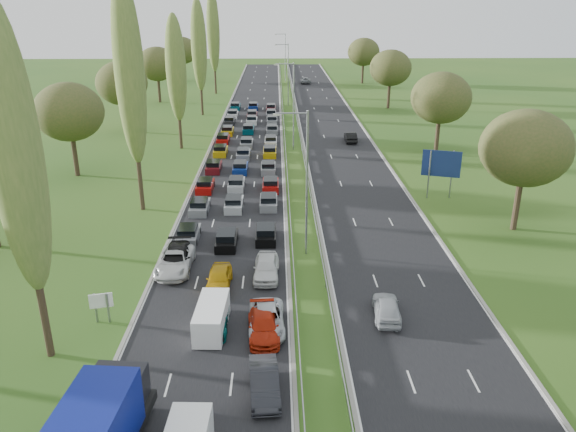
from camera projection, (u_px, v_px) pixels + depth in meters
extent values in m
plane|color=#29551A|center=(293.00, 146.00, 81.47)|extent=(260.00, 260.00, 0.00)
cube|color=black|center=(247.00, 142.00, 83.67)|extent=(10.50, 215.00, 0.04)
cube|color=black|center=(338.00, 142.00, 83.93)|extent=(10.50, 215.00, 0.04)
cube|color=gray|center=(285.00, 138.00, 83.58)|extent=(0.06, 215.00, 0.32)
cube|color=gray|center=(300.00, 138.00, 83.62)|extent=(0.06, 215.00, 0.32)
cylinder|color=gray|center=(307.00, 186.00, 44.80)|extent=(0.18, 0.18, 12.00)
cylinder|color=gray|center=(294.00, 107.00, 77.44)|extent=(0.18, 0.18, 12.00)
cylinder|color=gray|center=(288.00, 75.00, 110.08)|extent=(0.18, 0.18, 12.00)
cylinder|color=gray|center=(285.00, 58.00, 142.72)|extent=(0.18, 0.18, 12.00)
cylinder|color=#2D2116|center=(42.00, 302.00, 32.30)|extent=(0.44, 0.44, 7.20)
ellipsoid|color=#567030|center=(15.00, 154.00, 29.12)|extent=(2.80, 2.80, 16.00)
cylinder|color=#2D2116|center=(139.00, 172.00, 55.48)|extent=(0.44, 0.44, 7.92)
ellipsoid|color=#567030|center=(129.00, 72.00, 51.99)|extent=(2.80, 2.80, 17.60)
cylinder|color=#2D2116|center=(180.00, 126.00, 79.05)|extent=(0.44, 0.44, 6.48)
ellipsoid|color=#567030|center=(176.00, 68.00, 76.20)|extent=(2.80, 2.80, 14.40)
cylinder|color=#2D2116|center=(202.00, 95.00, 102.24)|extent=(0.44, 0.44, 7.20)
ellipsoid|color=#567030|center=(199.00, 45.00, 99.06)|extent=(2.80, 2.80, 16.00)
cylinder|color=#2D2116|center=(215.00, 76.00, 125.42)|extent=(0.44, 0.44, 7.92)
ellipsoid|color=#567030|center=(213.00, 30.00, 121.93)|extent=(2.80, 2.80, 17.60)
cylinder|color=#2D2116|center=(75.00, 156.00, 67.02)|extent=(0.56, 0.56, 4.84)
ellipsoid|color=#38471E|center=(69.00, 112.00, 65.12)|extent=(8.00, 8.00, 6.80)
cylinder|color=#2D2116|center=(125.00, 117.00, 89.40)|extent=(0.56, 0.56, 4.84)
ellipsoid|color=#38471E|center=(122.00, 83.00, 87.50)|extent=(8.00, 8.00, 6.80)
cylinder|color=#2D2116|center=(159.00, 90.00, 115.51)|extent=(0.56, 0.56, 4.84)
ellipsoid|color=#38471E|center=(157.00, 64.00, 113.61)|extent=(8.00, 8.00, 6.80)
cylinder|color=#2D2116|center=(183.00, 72.00, 145.35)|extent=(0.56, 0.56, 4.84)
ellipsoid|color=#38471E|center=(182.00, 51.00, 143.45)|extent=(8.00, 8.00, 6.80)
cylinder|color=#2D2116|center=(517.00, 205.00, 51.14)|extent=(0.56, 0.56, 4.84)
ellipsoid|color=#38471E|center=(526.00, 148.00, 49.23)|extent=(8.00, 8.00, 6.80)
cylinder|color=#2D2116|center=(437.00, 137.00, 76.32)|extent=(0.56, 0.56, 4.84)
ellipsoid|color=#38471E|center=(441.00, 98.00, 74.41)|extent=(8.00, 8.00, 6.80)
cylinder|color=#2D2116|center=(389.00, 96.00, 108.95)|extent=(0.56, 0.56, 4.84)
ellipsoid|color=#38471E|center=(390.00, 68.00, 107.05)|extent=(8.00, 8.00, 6.80)
cylinder|color=#2D2116|center=(363.00, 74.00, 141.59)|extent=(0.56, 0.56, 4.84)
ellipsoid|color=#38471E|center=(364.00, 52.00, 139.69)|extent=(8.00, 8.00, 6.80)
cube|color=slate|center=(189.00, 236.00, 49.44)|extent=(1.75, 4.00, 0.80)
cube|color=slate|center=(200.00, 208.00, 56.09)|extent=(1.75, 4.00, 0.80)
cube|color=#A50C0A|center=(205.00, 187.00, 62.37)|extent=(1.75, 4.00, 0.80)
cube|color=#590F14|center=(214.00, 168.00, 69.40)|extent=(1.75, 4.00, 0.80)
cube|color=#BF990C|center=(221.00, 152.00, 76.73)|extent=(1.75, 4.00, 0.80)
cube|color=#A50C0A|center=(223.00, 140.00, 83.17)|extent=(1.75, 4.00, 0.80)
cube|color=#BF990C|center=(228.00, 132.00, 88.35)|extent=(1.75, 4.00, 0.80)
cube|color=black|center=(230.00, 122.00, 95.49)|extent=(1.75, 4.00, 0.80)
cube|color=silver|center=(233.00, 115.00, 101.18)|extent=(1.75, 4.00, 0.80)
cube|color=#053F4C|center=(236.00, 107.00, 108.52)|extent=(1.75, 4.00, 0.80)
cube|color=black|center=(227.00, 241.00, 48.34)|extent=(1.75, 4.00, 0.80)
cube|color=#B2B7BC|center=(234.00, 205.00, 56.83)|extent=(1.75, 4.00, 0.80)
cube|color=#B2B7BC|center=(236.00, 185.00, 62.93)|extent=(1.75, 4.00, 0.80)
cube|color=navy|center=(240.00, 169.00, 69.04)|extent=(1.75, 4.00, 0.80)
cube|color=slate|center=(243.00, 155.00, 75.09)|extent=(1.75, 4.00, 0.80)
cube|color=slate|center=(247.00, 144.00, 80.84)|extent=(1.75, 4.00, 0.80)
cube|color=#053F4C|center=(249.00, 130.00, 89.43)|extent=(1.75, 4.00, 0.80)
cube|color=silver|center=(252.00, 121.00, 96.05)|extent=(1.75, 4.00, 0.80)
cube|color=#590F14|center=(252.00, 115.00, 100.83)|extent=(1.75, 4.00, 0.80)
cube|color=navy|center=(253.00, 107.00, 108.47)|extent=(1.75, 4.00, 0.80)
cube|color=black|center=(266.00, 235.00, 49.55)|extent=(1.75, 4.00, 0.80)
cube|color=slate|center=(269.00, 203.00, 57.36)|extent=(1.75, 4.00, 0.80)
cube|color=#A50C0A|center=(271.00, 186.00, 62.62)|extent=(1.75, 4.00, 0.80)
cube|color=slate|center=(268.00, 169.00, 68.95)|extent=(1.75, 4.00, 0.80)
cube|color=#BF990C|center=(270.00, 153.00, 76.26)|extent=(1.75, 4.00, 0.80)
cube|color=silver|center=(271.00, 142.00, 81.97)|extent=(1.75, 4.00, 0.80)
cube|color=slate|center=(272.00, 130.00, 89.13)|extent=(1.75, 4.00, 0.80)
cube|color=slate|center=(272.00, 121.00, 96.11)|extent=(1.75, 4.00, 0.80)
cube|color=slate|center=(271.00, 114.00, 101.55)|extent=(1.75, 4.00, 0.80)
cube|color=#590F14|center=(271.00, 109.00, 107.00)|extent=(1.75, 4.00, 0.80)
imported|color=silver|center=(175.00, 261.00, 43.77)|extent=(2.62, 5.65, 1.57)
imported|color=black|center=(177.00, 258.00, 44.22)|extent=(2.55, 5.63, 1.60)
imported|color=#05504D|center=(214.00, 318.00, 36.22)|extent=(1.95, 4.69, 1.36)
imported|color=#C4920D|center=(219.00, 278.00, 41.22)|extent=(1.81, 4.35, 1.47)
imported|color=black|center=(264.00, 382.00, 30.03)|extent=(1.85, 4.49, 1.45)
imported|color=#B5B9BF|center=(267.00, 319.00, 36.00)|extent=(2.42, 5.00, 1.37)
imported|color=#AC200A|center=(263.00, 326.00, 35.33)|extent=(2.18, 4.77, 1.35)
imported|color=silver|center=(266.00, 267.00, 42.77)|extent=(2.02, 4.76, 1.60)
imported|color=#A6AAB0|center=(387.00, 308.00, 37.29)|extent=(2.07, 4.39, 1.45)
imported|color=black|center=(351.00, 137.00, 83.55)|extent=(1.55, 4.45, 1.47)
imported|color=gray|center=(306.00, 80.00, 142.14)|extent=(2.68, 5.49, 1.50)
cube|color=black|center=(118.00, 393.00, 27.92)|extent=(2.59, 2.34, 2.20)
cylinder|color=black|center=(120.00, 411.00, 28.27)|extent=(2.23, 1.00, 1.00)
cube|color=black|center=(191.00, 424.00, 26.82)|extent=(1.85, 0.76, 1.52)
cube|color=white|center=(212.00, 317.00, 35.75)|extent=(1.81, 4.52, 1.81)
cube|color=black|center=(215.00, 303.00, 37.64)|extent=(1.76, 0.72, 1.45)
cylinder|color=black|center=(203.00, 314.00, 37.32)|extent=(0.23, 0.61, 0.61)
cylinder|color=black|center=(222.00, 338.00, 34.65)|extent=(0.23, 0.61, 0.61)
cylinder|color=gray|center=(96.00, 308.00, 36.64)|extent=(0.16, 0.16, 2.10)
cylinder|color=gray|center=(108.00, 308.00, 36.65)|extent=(0.16, 0.16, 2.10)
cube|color=white|center=(101.00, 301.00, 36.45)|extent=(1.48, 0.44, 1.00)
cylinder|color=gray|center=(429.00, 175.00, 59.22)|extent=(0.16, 0.16, 5.20)
cylinder|color=gray|center=(452.00, 175.00, 59.27)|extent=(0.16, 0.16, 5.20)
cube|color=navy|center=(441.00, 164.00, 58.82)|extent=(3.84, 1.32, 2.80)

